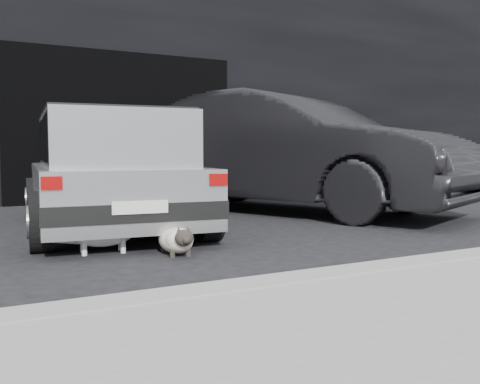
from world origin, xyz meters
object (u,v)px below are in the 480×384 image
cat_white (107,231)px  cat_siamese (177,240)px  second_car (287,152)px  silver_hatchback (109,166)px

cat_white → cat_siamese: bearing=59.6°
cat_white → second_car: bearing=128.8°
silver_hatchback → cat_white: silver_hatchback is taller
cat_siamese → cat_white: 0.62m
cat_siamese → cat_white: bearing=-30.4°
cat_siamese → cat_white: cat_white is taller
second_car → cat_siamese: 3.65m
second_car → cat_siamese: size_ratio=6.50×
second_car → silver_hatchback: bearing=169.6°
second_car → cat_white: bearing=-171.1°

